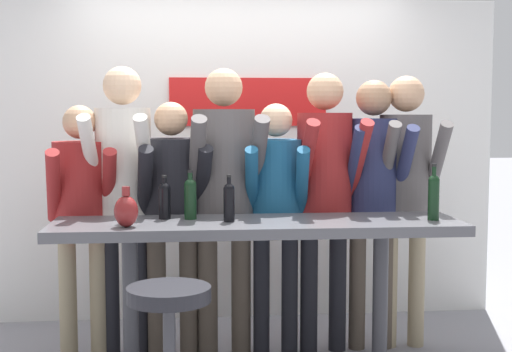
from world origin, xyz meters
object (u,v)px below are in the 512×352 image
Objects in this scene: tasting_table at (257,246)px; person_left at (123,176)px; person_center at (224,179)px; person_center_right at (276,200)px; person_far_right at (373,182)px; wine_bottle_3 at (190,197)px; wine_bottle_1 at (434,195)px; decorative_vase at (126,211)px; person_rightmost at (405,179)px; person_right at (325,179)px; wine_bottle_0 at (229,200)px; person_far_left at (81,203)px; wine_bottle_2 at (165,199)px; bar_stool at (169,338)px; person_center_left at (172,201)px.

person_left is at bearing 145.97° from tasting_table.
person_center is 1.14× the size of person_center_right.
person_far_right is (1.62, -0.00, -0.05)m from person_left.
wine_bottle_3 is (-0.22, -0.41, -0.06)m from person_center.
wine_bottle_1 is at bearing -6.67° from wine_bottle_3.
wine_bottle_3 is (-0.38, 0.10, 0.28)m from tasting_table.
wine_bottle_3 reaches higher than decorative_vase.
person_rightmost is at bearing 87.89° from wine_bottle_1.
person_right is 6.40× the size of wine_bottle_3.
wine_bottle_0 is 0.82× the size of wine_bottle_1.
person_left is at bearing 172.93° from person_right.
person_far_left is at bearing -177.89° from person_rightmost.
wine_bottle_2 is (-1.34, -0.41, -0.04)m from person_far_right.
bar_stool is 0.41× the size of person_rightmost.
person_far_left is 0.57m from person_center_left.
person_left is 0.61m from wine_bottle_3.
person_right reaches higher than person_center_left.
person_far_left is at bearing 148.89° from wine_bottle_3.
wine_bottle_2 is at bearing -146.90° from person_center_right.
wine_bottle_1 reaches higher than decorative_vase.
wine_bottle_2 is at bearing 158.65° from wine_bottle_0.
person_far_left is 0.91× the size of person_far_right.
bar_stool is 1.43m from person_left.
person_center_right is 0.88m from person_rightmost.
person_center_left is at bearing -9.80° from person_far_left.
person_right is 1.01× the size of person_rightmost.
person_rightmost is at bearing 15.25° from wine_bottle_2.
wine_bottle_1 is 1.74m from decorative_vase.
person_left is at bearing 96.20° from decorative_vase.
bar_stool is 1.89m from person_far_right.
tasting_table is at bearing -28.66° from person_left.
tasting_table is 0.78m from person_right.
person_center_right is (0.97, -0.05, -0.15)m from person_left.
person_center reaches higher than person_far_right.
wine_bottle_1 is (1.50, 0.63, 0.60)m from bar_stool.
person_center reaches higher than tasting_table.
wine_bottle_0 is (-0.00, -0.53, -0.07)m from person_center.
wine_bottle_0 is (0.32, 0.68, 0.57)m from bar_stool.
person_right is at bearing -173.60° from person_rightmost.
person_far_left reaches higher than decorative_vase.
person_center_right is (0.65, 1.18, 0.51)m from bar_stool.
decorative_vase is (-0.73, -0.15, 0.24)m from tasting_table.
person_center_left is at bearing 90.42° from bar_stool.
person_center_left is 1.01× the size of person_center_right.
person_left is 1.62m from person_far_right.
person_far_left is at bearing 173.07° from person_center_left.
wine_bottle_0 is 1.18m from wine_bottle_1.
decorative_vase is at bearing -143.79° from wine_bottle_3.
person_right reaches higher than wine_bottle_2.
wine_bottle_3 is at bearing -160.25° from person_far_right.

